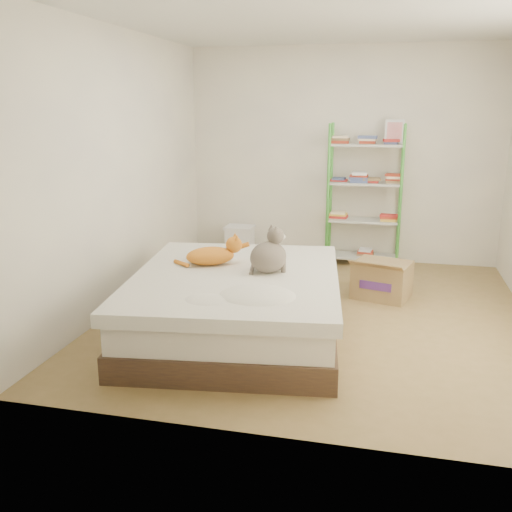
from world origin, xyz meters
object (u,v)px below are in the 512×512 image
(orange_cat, at_px, (210,254))
(grey_cat, at_px, (268,250))
(shelf_unit, at_px, (365,191))
(cardboard_box, at_px, (382,279))
(bed, at_px, (236,304))
(white_bin, at_px, (240,241))

(orange_cat, bearing_deg, grey_cat, -39.37)
(shelf_unit, distance_m, cardboard_box, 1.46)
(orange_cat, distance_m, shelf_unit, 2.61)
(bed, distance_m, white_bin, 2.56)
(cardboard_box, distance_m, white_bin, 2.18)
(orange_cat, height_order, cardboard_box, orange_cat)
(bed, distance_m, grey_cat, 0.54)
(bed, relative_size, white_bin, 5.63)
(orange_cat, relative_size, shelf_unit, 0.29)
(orange_cat, bearing_deg, white_bin, 71.88)
(cardboard_box, relative_size, white_bin, 1.54)
(orange_cat, bearing_deg, cardboard_box, 8.95)
(shelf_unit, bearing_deg, grey_cat, -105.40)
(bed, xyz_separation_m, orange_cat, (-0.29, 0.22, 0.37))
(shelf_unit, xyz_separation_m, cardboard_box, (0.26, -1.24, -0.71))
(grey_cat, xyz_separation_m, cardboard_box, (0.93, 1.18, -0.54))
(orange_cat, distance_m, grey_cat, 0.57)
(cardboard_box, xyz_separation_m, white_bin, (-1.81, 1.21, 0.02))
(orange_cat, bearing_deg, shelf_unit, 35.55)
(bed, xyz_separation_m, white_bin, (-0.63, 2.48, -0.06))
(bed, distance_m, orange_cat, 0.52)
(shelf_unit, bearing_deg, cardboard_box, -78.09)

